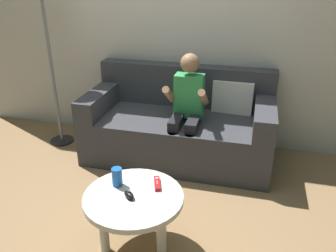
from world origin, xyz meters
The scene contains 8 objects.
ground_plane centered at (0.00, 0.00, 0.00)m, with size 8.96×8.96×0.00m, color olive.
wall_back centered at (0.00, 1.54, 1.25)m, with size 4.48×0.05×2.50m, color beige.
couch centered at (0.15, 1.14, 0.30)m, with size 1.71×0.80×0.83m.
person_seated_on_couch centered at (0.25, 0.96, 0.58)m, with size 0.35×0.43×1.03m.
coffee_table centered at (0.15, -0.16, 0.36)m, with size 0.61×0.61×0.43m.
game_remote_red_near_edge centered at (0.26, -0.02, 0.44)m, with size 0.08×0.14×0.03m.
nunchuk_black centered at (0.13, -0.19, 0.45)m, with size 0.10×0.09×0.05m.
soda_can centered at (0.02, -0.08, 0.49)m, with size 0.07×0.07×0.12m, color #1959B2.
Camera 1 is at (0.78, -1.80, 1.71)m, focal length 37.40 mm.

